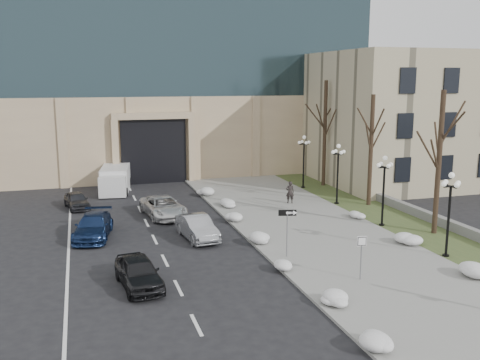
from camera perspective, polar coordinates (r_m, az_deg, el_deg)
The scene contains 32 objects.
ground at distance 22.59m, azimuth 13.40°, elevation -14.86°, with size 160.00×160.00×0.00m, color black.
sidewalk at distance 35.79m, azimuth 7.02°, elevation -4.86°, with size 9.00×40.00×0.12m, color gray.
curb at distance 34.27m, azimuth 0.09°, elevation -5.47°, with size 0.30×40.00×0.14m, color gray.
grass_strip at distance 38.81m, azimuth 15.86°, elevation -3.98°, with size 4.00×40.00×0.10m, color #374824.
stone_wall at distance 41.43m, azimuth 16.73°, elevation -2.67°, with size 0.50×30.00×0.70m, color slate.
classical_building at distance 56.04m, azimuth 18.88°, elevation 6.47°, with size 22.00×18.12×12.00m.
car_a at distance 25.86m, azimuth -10.76°, elevation -9.64°, with size 1.72×4.26×1.45m, color black.
car_b at distance 32.80m, azimuth -4.61°, elevation -5.06°, with size 1.54×4.40×1.45m, color #929498.
car_c at distance 34.15m, azimuth -15.39°, elevation -4.79°, with size 2.02×4.96×1.44m, color navy.
car_d at distance 38.27m, azimuth -8.18°, elevation -2.84°, with size 2.39×5.19×1.44m, color silver.
car_e at distance 42.13m, azimuth -17.02°, elevation -2.08°, with size 1.49×3.69×1.26m, color #313237.
pedestrian at distance 41.59m, azimuth 5.35°, elevation -1.30°, with size 0.63×0.42×1.73m, color black.
box_truck at distance 47.64m, azimuth -13.17°, elevation 0.03°, with size 3.16×6.79×2.07m.
one_way_sign at distance 28.91m, azimuth 5.40°, elevation -4.11°, with size 1.01×0.43×2.73m.
keep_sign at distance 26.36m, azimuth 12.83°, elevation -7.13°, with size 0.49×0.11×2.28m.
snow_clump_a at distance 20.43m, azimuth 14.31°, elevation -16.86°, with size 1.10×1.60×0.36m, color silver.
snow_clump_b at distance 24.13m, azimuth 9.36°, elevation -12.20°, with size 1.10×1.60×0.36m, color silver.
snow_clump_c at distance 27.49m, azimuth 5.26°, elevation -9.18°, with size 1.10×1.60×0.36m, color silver.
snow_clump_d at distance 31.95m, azimuth 2.26°, elevation -6.27°, with size 1.10×1.60×0.36m, color silver.
snow_clump_e at distance 36.39m, azimuth -0.79°, elevation -4.12°, with size 1.10×1.60×0.36m, color silver.
snow_clump_f at distance 40.36m, azimuth -1.64°, elevation -2.63°, with size 1.10×1.60×0.36m, color silver.
snow_clump_g at distance 44.65m, azimuth -3.80°, elevation -1.34°, with size 1.10×1.60×0.36m, color silver.
snow_clump_h at distance 28.92m, azimuth 23.87°, elevation -9.07°, with size 1.10×1.60×0.36m, color silver.
snow_clump_i at distance 33.30m, azimuth 17.64°, elevation -6.07°, with size 1.10×1.60×0.36m, color silver.
snow_clump_j at distance 37.93m, azimuth 12.29°, elevation -3.76°, with size 1.10×1.60×0.36m, color silver.
lamppost_a at distance 30.83m, azimuth 21.46°, elevation -2.32°, with size 1.18×1.18×4.76m.
lamppost_b at distance 36.02m, azimuth 15.11°, elevation -0.13°, with size 1.18×1.18×4.76m.
lamppost_c at distance 41.59m, azimuth 10.40°, elevation 1.49°, with size 1.18×1.18×4.76m.
lamppost_d at distance 47.39m, azimuth 6.82°, elevation 2.72°, with size 1.18×1.18×4.76m.
tree_near at distance 34.83m, azimuth 20.58°, elevation 3.78°, with size 3.20×3.20×9.00m.
tree_mid at distance 41.47m, azimuth 13.86°, elevation 4.72°, with size 3.20×3.20×8.50m.
tree_far at distance 48.43m, azimuth 9.07°, elevation 6.50°, with size 3.20×3.20×9.50m.
Camera 1 is at (-10.57, -17.47, 9.67)m, focal length 40.00 mm.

